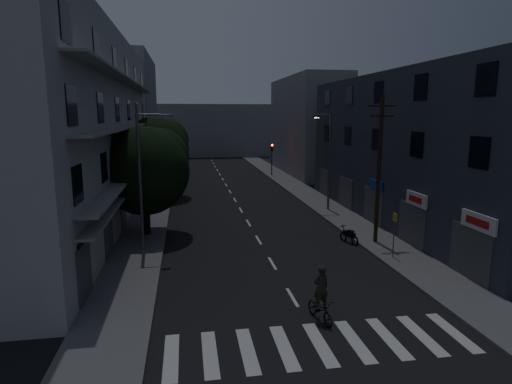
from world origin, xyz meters
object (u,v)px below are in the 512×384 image
object	(u,v)px
utility_pole	(379,167)
motorcycle	(349,236)
cyclist	(320,302)
bus_stop_sign	(394,227)

from	to	relation	value
utility_pole	motorcycle	bearing A→B (deg)	164.00
motorcycle	utility_pole	bearing A→B (deg)	-35.03
motorcycle	cyclist	world-z (taller)	cyclist
utility_pole	cyclist	world-z (taller)	utility_pole
utility_pole	motorcycle	world-z (taller)	utility_pole
utility_pole	bus_stop_sign	xyz separation A→B (m)	(-0.34, -3.01, -2.98)
bus_stop_sign	motorcycle	bearing A→B (deg)	109.42
utility_pole	bus_stop_sign	world-z (taller)	utility_pole
motorcycle	bus_stop_sign	bearing A→B (deg)	-89.61
motorcycle	cyclist	xyz separation A→B (m)	(-5.04, -9.75, 0.33)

